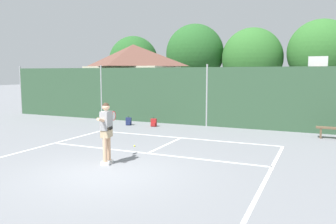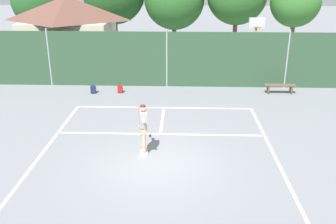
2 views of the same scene
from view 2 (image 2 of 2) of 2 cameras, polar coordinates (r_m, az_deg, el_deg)
ground_plane at (r=12.51m, az=-1.83°, el=-8.09°), size 120.00×120.00×0.00m
court_markings at (r=13.08m, az=-1.64°, el=-6.70°), size 8.30×11.10×0.01m
chainlink_fence at (r=20.44m, az=-0.18°, el=8.06°), size 26.09×0.09×3.17m
basketball_hoop at (r=22.64m, az=13.28°, el=10.83°), size 0.90×0.67×3.55m
clubhouse_building at (r=24.69m, az=-14.97°, el=11.68°), size 5.72×4.44×4.63m
tennis_player at (r=12.77m, az=-3.83°, el=-1.95°), size 0.41×1.41×1.85m
tennis_ball at (r=15.42m, az=-4.46°, el=-2.17°), size 0.07×0.07×0.07m
backpack_navy at (r=19.97m, az=-11.41°, el=3.39°), size 0.32×0.31×0.46m
backpack_red at (r=19.83m, az=-7.36°, el=3.52°), size 0.30×0.28×0.46m
courtside_bench at (r=20.34m, az=16.80°, el=3.73°), size 1.60×0.36×0.48m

